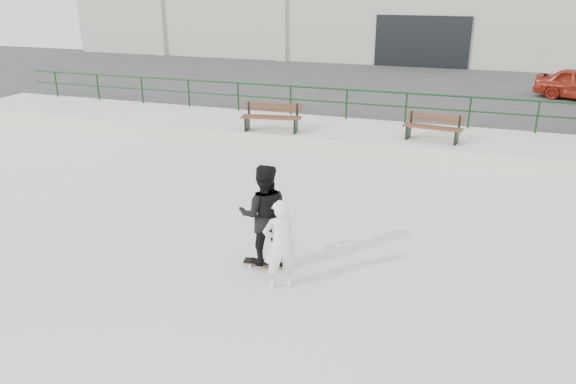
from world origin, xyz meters
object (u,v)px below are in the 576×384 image
at_px(bench_left, 272,117).
at_px(standing_skater, 264,215).
at_px(seated_skater, 280,245).
at_px(skateboard, 265,262).
at_px(bench_right, 433,127).

bearing_deg(bench_left, standing_skater, -79.42).
bearing_deg(seated_skater, skateboard, -81.24).
bearing_deg(skateboard, standing_skater, 95.90).
bearing_deg(seated_skater, bench_left, -100.56).
bearing_deg(skateboard, bench_right, 66.37).
bearing_deg(bench_right, bench_left, -166.96).
relative_size(bench_left, seated_skater, 1.20).
relative_size(bench_right, skateboard, 2.19).
height_order(bench_right, skateboard, bench_right).
xyz_separation_m(bench_left, seated_skater, (3.19, -8.16, -0.13)).
bearing_deg(standing_skater, bench_right, -124.70).
height_order(bench_left, skateboard, bench_left).
bearing_deg(skateboard, seated_skater, -57.50).
relative_size(bench_right, standing_skater, 0.94).
bearing_deg(standing_skater, seated_skater, 111.44).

